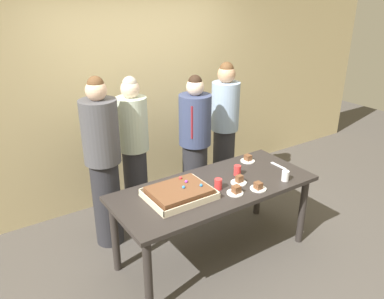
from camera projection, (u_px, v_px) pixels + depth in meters
name	position (u px, v px, depth m)	size (l,w,h in m)	color
ground_plane	(213.00, 254.00, 3.83)	(12.00, 12.00, 0.00)	#4C4742
interior_back_panel	(135.00, 77.00, 4.48)	(8.00, 0.12, 3.00)	#CCB784
party_table	(214.00, 195.00, 3.57)	(1.93, 0.81, 0.77)	#2D2826
sheet_cake	(179.00, 193.00, 3.33)	(0.57, 0.45, 0.11)	beige
plated_slice_near_left	(236.00, 191.00, 3.39)	(0.15, 0.15, 0.07)	white
plated_slice_near_right	(248.00, 159.00, 4.03)	(0.15, 0.15, 0.07)	white
plated_slice_far_left	(258.00, 187.00, 3.46)	(0.15, 0.15, 0.07)	white
plated_slice_far_right	(239.00, 181.00, 3.58)	(0.15, 0.15, 0.08)	white
drink_cup_nearest	(218.00, 184.00, 3.46)	(0.07, 0.07, 0.10)	red
drink_cup_middle	(285.00, 176.00, 3.61)	(0.07, 0.07, 0.10)	white
drink_cup_far_end	(237.00, 170.00, 3.72)	(0.07, 0.07, 0.10)	red
cake_server_utensil	(278.00, 166.00, 3.93)	(0.03, 0.20, 0.01)	silver
person_serving_front	(134.00, 150.00, 4.07)	(0.33, 0.33, 1.66)	#28282D
person_green_shirt_behind	(195.00, 145.00, 4.28)	(0.36, 0.36, 1.63)	#28282D
person_striped_tie_right	(225.00, 128.00, 4.71)	(0.34, 0.34, 1.68)	#28282D
person_far_right_suit	(103.00, 163.00, 3.69)	(0.35, 0.35, 1.75)	#28282D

